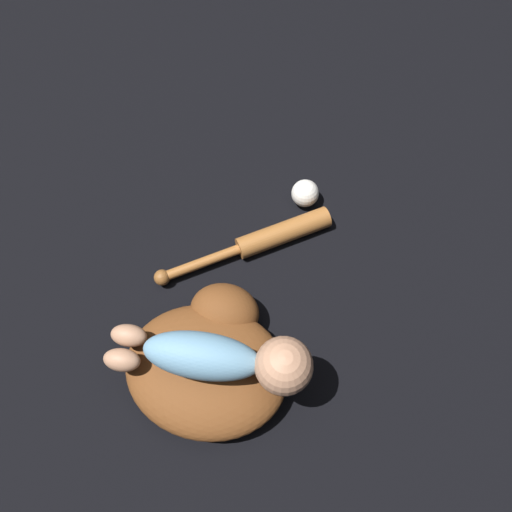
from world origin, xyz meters
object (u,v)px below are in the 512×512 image
Objects in this scene: baseball_glove at (210,359)px; baseball at (305,193)px; baby_figure at (226,359)px; baseball_bat at (265,239)px.

baseball_glove is 5.31× the size of baseball.
baby_figure is 5.77× the size of baseball.
baby_figure reaches higher than baseball_glove.
baseball is (0.11, 0.48, -0.12)m from baby_figure.
baseball_glove is 0.33m from baseball_bat.
baseball_glove is 0.92× the size of baby_figure.
baseball_glove is at bearing -108.91° from baseball.
baby_figure is at bearing -26.84° from baseball_glove.
baby_figure is (0.04, -0.02, 0.10)m from baseball_glove.
baseball_bat is (0.03, 0.34, -0.12)m from baby_figure.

